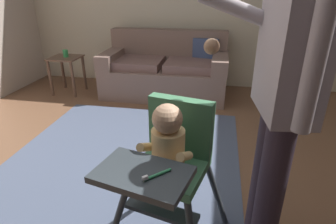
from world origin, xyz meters
The scene contains 7 objects.
ground centered at (0.00, 0.00, -0.05)m, with size 6.33×6.54×0.10m, color brown.
area_rug centered at (-0.21, 0.02, 0.00)m, with size 2.03×2.63×0.01m, color #4A556D.
couch centered at (-0.15, 1.98, 0.33)m, with size 1.69×0.86×0.86m.
high_chair centered at (0.35, -0.57, 0.62)m, with size 0.72×0.82×0.92m.
adult_standing centered at (0.86, -0.51, 0.92)m, with size 0.55×0.50×1.63m.
side_table centered at (-1.55, 1.76, 0.38)m, with size 0.40×0.40×0.52m.
sippy_cup centered at (-1.53, 1.76, 0.57)m, with size 0.07×0.07×0.10m, color green.
Camera 1 is at (0.56, -1.79, 1.42)m, focal length 29.99 mm.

